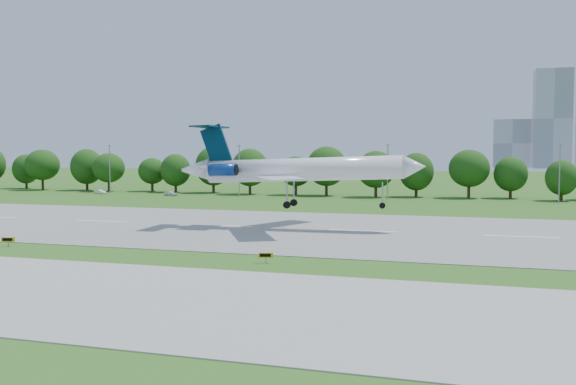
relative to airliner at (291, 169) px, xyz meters
name	(u,v)px	position (x,y,z in m)	size (l,w,h in m)	color
ground	(130,253)	(-10.17, -24.91, -8.27)	(600.00, 600.00, 0.00)	#326119
runway	(223,226)	(-10.17, 0.09, -8.23)	(400.00, 45.00, 0.08)	gray
taxiway	(8,287)	(-10.17, -42.91, -8.23)	(400.00, 23.00, 0.08)	#ADADA8
tree_line	(332,170)	(-10.17, 67.09, -2.08)	(288.40, 8.40, 10.40)	#382314
light_poles	(311,170)	(-12.67, 57.09, -1.93)	(175.90, 0.25, 12.19)	gray
airliner	(291,169)	(0.00, 0.00, 0.00)	(34.33, 25.01, 11.59)	white
taxi_sign_centre	(8,240)	(-25.55, -25.05, -7.49)	(1.48, 0.62, 1.05)	gray
taxi_sign_right	(266,255)	(5.57, -26.57, -7.53)	(1.41, 0.59, 1.00)	gray
service_vehicle_a	(100,192)	(-67.09, 55.50, -7.74)	(1.12, 3.22, 1.06)	silver
service_vehicle_b	(171,193)	(-46.89, 54.56, -7.66)	(1.45, 3.61, 1.23)	silver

